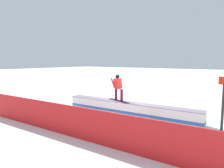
% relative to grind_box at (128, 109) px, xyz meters
% --- Properties ---
extents(ground_plane, '(120.00, 120.00, 0.00)m').
position_rel_grind_box_xyz_m(ground_plane, '(0.00, 0.00, -0.29)').
color(ground_plane, white).
extents(grind_box, '(7.43, 0.99, 0.65)m').
position_rel_grind_box_xyz_m(grind_box, '(0.00, 0.00, 0.00)').
color(grind_box, white).
rests_on(grind_box, ground_plane).
extents(snowboarder, '(1.58, 0.74, 1.40)m').
position_rel_grind_box_xyz_m(snowboarder, '(0.64, 0.00, 1.11)').
color(snowboarder, black).
rests_on(snowboarder, grind_box).
extents(safety_fence, '(10.96, 0.62, 1.16)m').
position_rel_grind_box_xyz_m(safety_fence, '(0.00, 3.85, 0.28)').
color(safety_fence, red).
rests_on(safety_fence, ground_plane).
extents(trail_marker, '(0.40, 0.10, 2.18)m').
position_rel_grind_box_xyz_m(trail_marker, '(-4.34, 0.15, 0.87)').
color(trail_marker, '#262628').
rests_on(trail_marker, ground_plane).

